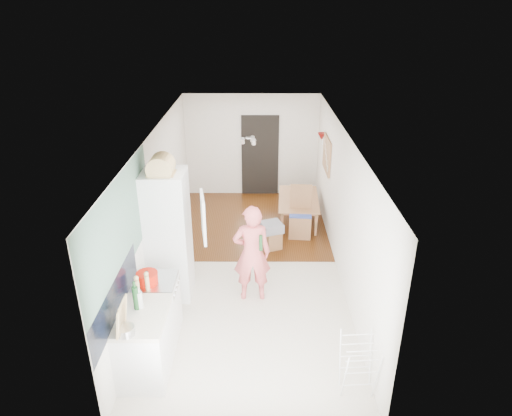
{
  "coord_description": "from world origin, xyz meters",
  "views": [
    {
      "loc": [
        0.15,
        -7.14,
        4.49
      ],
      "look_at": [
        0.12,
        0.2,
        1.11
      ],
      "focal_mm": 32.0,
      "sensor_mm": 36.0,
      "label": 1
    }
  ],
  "objects_px": {
    "stool": "(273,240)",
    "person": "(252,245)",
    "dining_table": "(299,212)",
    "dining_chair": "(300,213)",
    "drying_rack": "(358,366)"
  },
  "relations": [
    {
      "from": "dining_table",
      "to": "stool",
      "type": "bearing_deg",
      "value": 156.21
    },
    {
      "from": "person",
      "to": "stool",
      "type": "distance_m",
      "value": 1.84
    },
    {
      "from": "dining_table",
      "to": "dining_chair",
      "type": "relative_size",
      "value": 1.23
    },
    {
      "from": "person",
      "to": "dining_table",
      "type": "xyz_separation_m",
      "value": [
        1.01,
        2.84,
        -0.74
      ]
    },
    {
      "from": "dining_chair",
      "to": "person",
      "type": "bearing_deg",
      "value": -109.47
    },
    {
      "from": "dining_chair",
      "to": "stool",
      "type": "relative_size",
      "value": 2.79
    },
    {
      "from": "stool",
      "to": "dining_chair",
      "type": "bearing_deg",
      "value": 42.65
    },
    {
      "from": "stool",
      "to": "drying_rack",
      "type": "distance_m",
      "value": 3.72
    },
    {
      "from": "stool",
      "to": "drying_rack",
      "type": "relative_size",
      "value": 0.49
    },
    {
      "from": "person",
      "to": "stool",
      "type": "bearing_deg",
      "value": -106.67
    },
    {
      "from": "dining_chair",
      "to": "drying_rack",
      "type": "bearing_deg",
      "value": -80.29
    },
    {
      "from": "drying_rack",
      "to": "dining_table",
      "type": "bearing_deg",
      "value": 90.0
    },
    {
      "from": "dining_chair",
      "to": "drying_rack",
      "type": "relative_size",
      "value": 1.36
    },
    {
      "from": "dining_table",
      "to": "dining_chair",
      "type": "bearing_deg",
      "value": 179.18
    },
    {
      "from": "stool",
      "to": "person",
      "type": "bearing_deg",
      "value": -103.51
    }
  ]
}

